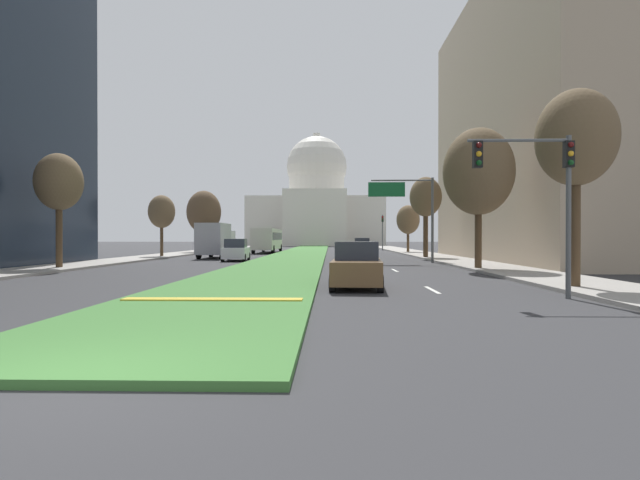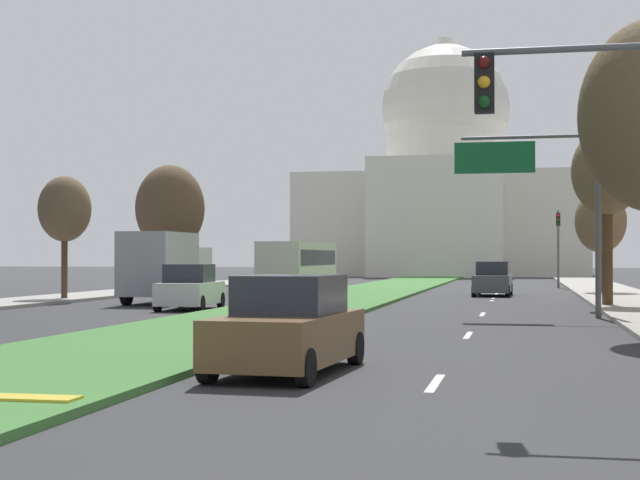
# 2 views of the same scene
# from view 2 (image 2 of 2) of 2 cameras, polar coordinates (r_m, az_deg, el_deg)

# --- Properties ---
(ground_plane) EXTENTS (260.00, 260.00, 0.00)m
(ground_plane) POSITION_cam_2_polar(r_m,az_deg,el_deg) (60.30, 3.31, -2.97)
(ground_plane) COLOR #333335
(grass_median) EXTENTS (5.81, 98.24, 0.14)m
(grass_median) POSITION_cam_2_polar(r_m,az_deg,el_deg) (54.91, 2.49, -3.09)
(grass_median) COLOR #427A38
(grass_median) RESTS_ON ground_plane
(lane_dashes_right) EXTENTS (0.16, 67.95, 0.01)m
(lane_dashes_right) POSITION_cam_2_polar(r_m,az_deg,el_deg) (49.78, 9.90, -3.38)
(lane_dashes_right) COLOR silver
(lane_dashes_right) RESTS_ON ground_plane
(sidewalk_left) EXTENTS (4.00, 98.24, 0.15)m
(sidewalk_left) POSITION_cam_2_polar(r_m,az_deg,el_deg) (53.56, -12.90, -3.12)
(sidewalk_left) COLOR #9E9991
(sidewalk_left) RESTS_ON ground_plane
(sidewalk_right) EXTENTS (4.00, 98.24, 0.15)m
(sidewalk_right) POSITION_cam_2_polar(r_m,az_deg,el_deg) (49.01, 17.26, -3.30)
(sidewalk_right) COLOR #9E9991
(sidewalk_right) RESTS_ON ground_plane
(capitol_building) EXTENTS (31.00, 28.08, 27.22)m
(capitol_building) POSITION_cam_2_polar(r_m,az_deg,el_deg) (114.07, 7.19, 2.76)
(capitol_building) COLOR silver
(capitol_building) RESTS_ON ground_plane
(traffic_light_near_right) EXTENTS (3.34, 0.35, 5.20)m
(traffic_light_near_right) POSITION_cam_2_polar(r_m,az_deg,el_deg) (14.47, 17.56, 5.71)
(traffic_light_near_right) COLOR #515456
(traffic_light_near_right) RESTS_ON ground_plane
(traffic_light_far_right) EXTENTS (0.28, 0.35, 5.20)m
(traffic_light_far_right) POSITION_cam_2_polar(r_m,az_deg,el_deg) (68.22, 13.53, 0.08)
(traffic_light_far_right) COLOR #515456
(traffic_light_far_right) RESTS_ON ground_plane
(overhead_guide_sign) EXTENTS (5.00, 0.20, 6.50)m
(overhead_guide_sign) POSITION_cam_2_polar(r_m,az_deg,el_deg) (35.40, 12.80, 3.11)
(overhead_guide_sign) COLOR #515456
(overhead_guide_sign) RESTS_ON ground_plane
(street_tree_left_far) EXTENTS (2.50, 2.50, 5.95)m
(street_tree_left_far) POSITION_cam_2_polar(r_m,az_deg,el_deg) (48.67, -14.46, 1.70)
(street_tree_left_far) COLOR #4C3823
(street_tree_left_far) RESTS_ON ground_plane
(street_tree_right_far) EXTENTS (2.88, 2.88, 7.42)m
(street_tree_right_far) POSITION_cam_2_polar(r_m,az_deg,el_deg) (42.49, 16.16, 3.68)
(street_tree_right_far) COLOR #4C3823
(street_tree_right_far) RESTS_ON ground_plane
(street_tree_left_distant) EXTENTS (4.14, 4.14, 7.61)m
(street_tree_left_distant) POSITION_cam_2_polar(r_m,az_deg,el_deg) (60.13, -8.61, 1.81)
(street_tree_left_distant) COLOR #4C3823
(street_tree_left_distant) RESTS_ON ground_plane
(street_tree_right_distant) EXTENTS (2.83, 2.83, 5.87)m
(street_tree_right_distant) POSITION_cam_2_polar(r_m,az_deg,el_deg) (57.46, 15.82, 1.03)
(street_tree_right_distant) COLOR #4C3823
(street_tree_right_distant) RESTS_ON ground_plane
(sedan_lead_stopped) EXTENTS (2.19, 4.54, 1.78)m
(sedan_lead_stopped) POSITION_cam_2_polar(r_m,az_deg,el_deg) (18.16, -1.83, -5.04)
(sedan_lead_stopped) COLOR brown
(sedan_lead_stopped) RESTS_ON ground_plane
(sedan_midblock) EXTENTS (2.17, 4.30, 1.81)m
(sedan_midblock) POSITION_cam_2_polar(r_m,az_deg,el_deg) (39.89, -7.47, -2.79)
(sedan_midblock) COLOR silver
(sedan_midblock) RESTS_ON ground_plane
(sedan_distant) EXTENTS (2.08, 4.58, 1.85)m
(sedan_distant) POSITION_cam_2_polar(r_m,az_deg,el_deg) (54.28, 9.89, -2.27)
(sedan_distant) COLOR #4C5156
(sedan_distant) RESTS_ON ground_plane
(box_truck_delivery) EXTENTS (2.40, 6.40, 3.20)m
(box_truck_delivery) POSITION_cam_2_polar(r_m,az_deg,el_deg) (45.50, -8.88, -1.50)
(box_truck_delivery) COLOR silver
(box_truck_delivery) RESTS_ON ground_plane
(city_bus) EXTENTS (2.62, 11.00, 2.95)m
(city_bus) POSITION_cam_2_polar(r_m,az_deg,el_deg) (59.22, -1.22, -1.29)
(city_bus) COLOR beige
(city_bus) RESTS_ON ground_plane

